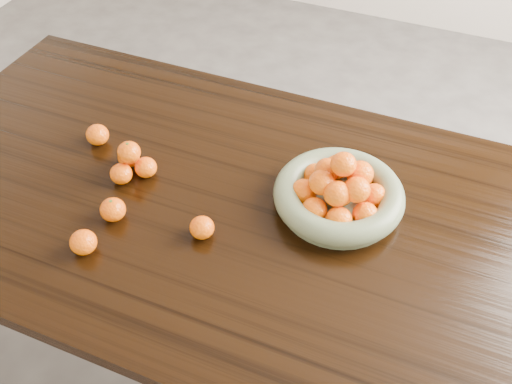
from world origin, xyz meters
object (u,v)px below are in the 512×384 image
at_px(dining_table, 253,231).
at_px(fruit_bowl, 339,193).
at_px(loose_orange_0, 113,210).
at_px(orange_pyramid, 131,162).

xyz_separation_m(dining_table, fruit_bowl, (0.19, 0.09, 0.13)).
distance_m(dining_table, loose_orange_0, 0.36).
relative_size(dining_table, fruit_bowl, 6.14).
bearing_deg(orange_pyramid, dining_table, 1.30).
relative_size(orange_pyramid, loose_orange_0, 1.93).
height_order(dining_table, fruit_bowl, fruit_bowl).
bearing_deg(loose_orange_0, orange_pyramid, 104.72).
bearing_deg(dining_table, orange_pyramid, -178.70).
height_order(fruit_bowl, loose_orange_0, fruit_bowl).
relative_size(fruit_bowl, orange_pyramid, 2.67).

